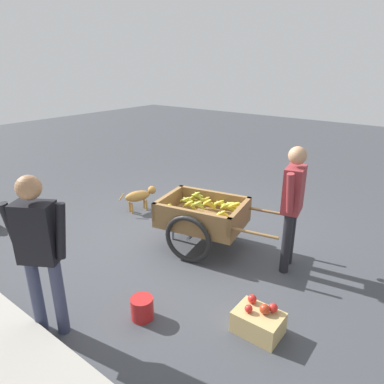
{
  "coord_description": "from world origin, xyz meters",
  "views": [
    {
      "loc": [
        -2.81,
        3.5,
        2.4
      ],
      "look_at": [
        -0.14,
        0.02,
        0.75
      ],
      "focal_mm": 32.34,
      "sensor_mm": 36.0,
      "label": 1
    }
  ],
  "objects_px": {
    "plastic_bucket": "(142,308)",
    "bystander_person": "(39,245)",
    "fruit_cart": "(203,217)",
    "vendor_person": "(293,199)",
    "dog": "(140,196)",
    "mixed_fruit_crate": "(258,321)"
  },
  "relations": [
    {
      "from": "fruit_cart",
      "to": "plastic_bucket",
      "type": "height_order",
      "value": "fruit_cart"
    },
    {
      "from": "vendor_person",
      "to": "bystander_person",
      "type": "bearing_deg",
      "value": 61.18
    },
    {
      "from": "fruit_cart",
      "to": "mixed_fruit_crate",
      "type": "bearing_deg",
      "value": 143.72
    },
    {
      "from": "fruit_cart",
      "to": "plastic_bucket",
      "type": "bearing_deg",
      "value": 103.37
    },
    {
      "from": "plastic_bucket",
      "to": "mixed_fruit_crate",
      "type": "height_order",
      "value": "mixed_fruit_crate"
    },
    {
      "from": "fruit_cart",
      "to": "plastic_bucket",
      "type": "xyz_separation_m",
      "value": [
        -0.36,
        1.53,
        -0.33
      ]
    },
    {
      "from": "vendor_person",
      "to": "bystander_person",
      "type": "height_order",
      "value": "bystander_person"
    },
    {
      "from": "dog",
      "to": "bystander_person",
      "type": "distance_m",
      "value": 2.96
    },
    {
      "from": "vendor_person",
      "to": "bystander_person",
      "type": "relative_size",
      "value": 0.99
    },
    {
      "from": "plastic_bucket",
      "to": "mixed_fruit_crate",
      "type": "xyz_separation_m",
      "value": [
        -1.01,
        -0.53,
        0.01
      ]
    },
    {
      "from": "mixed_fruit_crate",
      "to": "bystander_person",
      "type": "height_order",
      "value": "bystander_person"
    },
    {
      "from": "vendor_person",
      "to": "dog",
      "type": "xyz_separation_m",
      "value": [
        2.71,
        -0.14,
        -0.64
      ]
    },
    {
      "from": "vendor_person",
      "to": "plastic_bucket",
      "type": "xyz_separation_m",
      "value": [
        0.76,
        1.75,
        -0.8
      ]
    },
    {
      "from": "fruit_cart",
      "to": "vendor_person",
      "type": "height_order",
      "value": "vendor_person"
    },
    {
      "from": "bystander_person",
      "to": "vendor_person",
      "type": "bearing_deg",
      "value": -118.82
    },
    {
      "from": "mixed_fruit_crate",
      "to": "bystander_person",
      "type": "xyz_separation_m",
      "value": [
        1.56,
        1.17,
        0.8
      ]
    },
    {
      "from": "fruit_cart",
      "to": "bystander_person",
      "type": "relative_size",
      "value": 1.14
    },
    {
      "from": "fruit_cart",
      "to": "vendor_person",
      "type": "xyz_separation_m",
      "value": [
        -1.13,
        -0.21,
        0.47
      ]
    },
    {
      "from": "plastic_bucket",
      "to": "bystander_person",
      "type": "distance_m",
      "value": 1.17
    },
    {
      "from": "dog",
      "to": "bystander_person",
      "type": "height_order",
      "value": "bystander_person"
    },
    {
      "from": "dog",
      "to": "plastic_bucket",
      "type": "distance_m",
      "value": 2.71
    },
    {
      "from": "fruit_cart",
      "to": "dog",
      "type": "relative_size",
      "value": 2.77
    }
  ]
}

